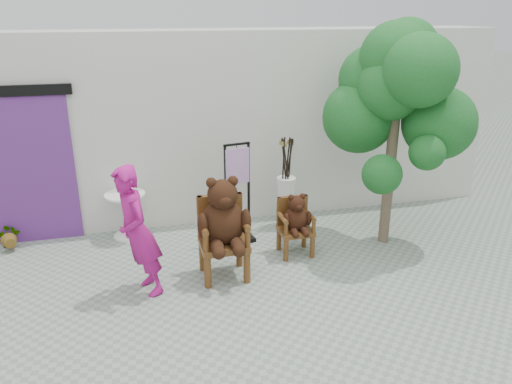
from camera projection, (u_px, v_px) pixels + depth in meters
ground_plane at (279, 304)px, 5.94m from camera, size 60.00×60.00×0.00m
back_wall at (227, 124)px, 8.24m from camera, size 9.00×1.00×3.00m
doorway at (31, 166)px, 7.19m from camera, size 1.40×0.11×2.33m
chair_big at (223, 222)px, 6.30m from camera, size 0.68×0.72×1.37m
chair_small at (296, 219)px, 6.99m from camera, size 0.46×0.49×0.91m
person at (138, 232)px, 5.88m from camera, size 0.57×0.70×1.65m
cafe_table at (126, 210)px, 7.53m from camera, size 0.60×0.60×0.70m
display_stand at (238, 204)px, 7.36m from camera, size 0.50×0.42×1.51m
stool_bucket at (286, 188)px, 7.85m from camera, size 0.32×0.32×1.45m
tree at (396, 91)px, 6.83m from camera, size 1.95×1.83×3.20m
potted_plant at (9, 237)px, 7.24m from camera, size 0.42×0.39×0.37m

